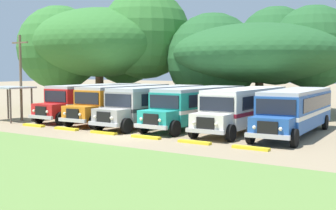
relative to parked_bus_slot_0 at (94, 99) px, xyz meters
The scene contains 18 objects.
ground_plane 10.73m from the parked_bus_slot_0, 36.83° to the right, with size 220.00×220.00×0.00m, color #937F60.
foreground_grass_strip 17.26m from the parked_bus_slot_0, 60.37° to the right, with size 80.00×11.02×0.01m, color olive.
parked_bus_slot_0 is the anchor object (origin of this frame).
parked_bus_slot_1 3.32m from the parked_bus_slot_0, ahead, with size 3.08×10.89×2.82m.
parked_bus_slot_2 6.82m from the parked_bus_slot_0, ahead, with size 2.70×10.84×2.82m.
parked_bus_slot_3 10.06m from the parked_bus_slot_0, ahead, with size 2.72×10.85×2.82m.
parked_bus_slot_4 13.54m from the parked_bus_slot_0, ahead, with size 3.06×10.89×2.82m.
parked_bus_slot_5 16.95m from the parked_bus_slot_0, ahead, with size 3.44×10.96×2.82m.
curb_wheelstop_0 6.56m from the parked_bus_slot_0, 89.10° to the right, with size 2.00×0.36×0.15m, color yellow.
curb_wheelstop_1 7.42m from the parked_bus_slot_0, 61.57° to the right, with size 2.00×0.36×0.15m, color yellow.
curb_wheelstop_2 9.46m from the parked_bus_slot_0, 43.14° to the right, with size 2.00×0.36×0.15m, color yellow.
curb_wheelstop_3 12.11m from the parked_bus_slot_0, 32.12° to the right, with size 2.00×0.36×0.15m, color yellow.
curb_wheelstop_4 15.04m from the parked_bus_slot_0, 25.27° to the right, with size 2.00×0.36×0.15m, color yellow.
curb_wheelstop_5 18.12m from the parked_bus_slot_0, 20.72° to the right, with size 2.00×0.36×0.15m, color yellow.
broad_shade_tree 15.91m from the parked_bus_slot_0, 52.57° to the left, with size 16.56×16.76×10.26m.
secondary_tree 11.28m from the parked_bus_slot_0, 126.95° to the left, with size 17.76×14.46×12.07m.
utility_pole 6.14m from the parked_bus_slot_0, 130.31° to the right, with size 1.80×0.20×6.78m.
waiting_shelter 6.76m from the parked_bus_slot_0, 129.98° to the right, with size 3.60×2.60×2.72m.
Camera 1 is at (17.98, -21.61, 4.11)m, focal length 49.12 mm.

